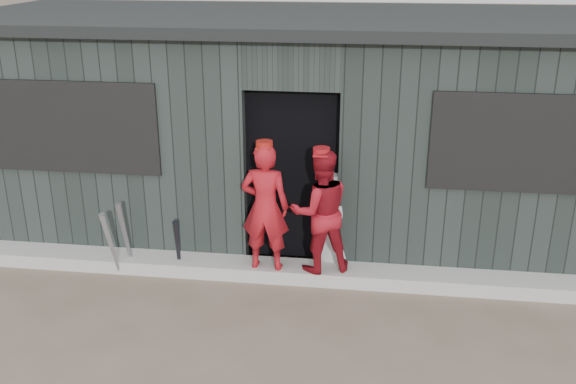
# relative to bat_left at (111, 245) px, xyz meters

# --- Properties ---
(ground) EXTENTS (80.00, 80.00, 0.00)m
(ground) POSITION_rel_bat_left_xyz_m (1.87, -1.57, -0.40)
(ground) COLOR brown
(ground) RESTS_ON ground
(curb) EXTENTS (8.00, 0.36, 0.15)m
(curb) POSITION_rel_bat_left_xyz_m (1.87, 0.25, -0.32)
(curb) COLOR #A8A8A3
(curb) RESTS_ON ground
(bat_left) EXTENTS (0.13, 0.27, 0.79)m
(bat_left) POSITION_rel_bat_left_xyz_m (0.00, 0.00, 0.00)
(bat_left) COLOR gray
(bat_left) RESTS_ON ground
(bat_mid) EXTENTS (0.09, 0.25, 0.84)m
(bat_mid) POSITION_rel_bat_left_xyz_m (0.10, 0.17, 0.03)
(bat_mid) COLOR gray
(bat_mid) RESTS_ON ground
(bat_right) EXTENTS (0.14, 0.30, 0.67)m
(bat_right) POSITION_rel_bat_left_xyz_m (0.67, 0.18, -0.06)
(bat_right) COLOR black
(bat_right) RESTS_ON ground
(player_red_left) EXTENTS (0.51, 0.35, 1.37)m
(player_red_left) POSITION_rel_bat_left_xyz_m (1.64, 0.18, 0.44)
(player_red_left) COLOR #A8141E
(player_red_left) RESTS_ON curb
(player_red_right) EXTENTS (0.77, 0.68, 1.32)m
(player_red_right) POSITION_rel_bat_left_xyz_m (2.20, 0.22, 0.41)
(player_red_right) COLOR maroon
(player_red_right) RESTS_ON curb
(player_grey_back) EXTENTS (0.60, 0.47, 1.09)m
(player_grey_back) POSITION_rel_bat_left_xyz_m (2.32, 0.53, 0.15)
(player_grey_back) COLOR #ABABAB
(player_grey_back) RESTS_ON ground
(dugout) EXTENTS (8.30, 3.30, 2.62)m
(dugout) POSITION_rel_bat_left_xyz_m (1.87, 1.93, 0.89)
(dugout) COLOR black
(dugout) RESTS_ON ground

